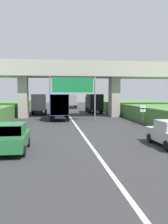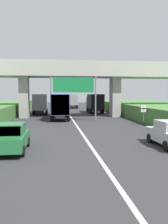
{
  "view_description": "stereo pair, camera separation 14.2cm",
  "coord_description": "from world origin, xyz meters",
  "px_view_note": "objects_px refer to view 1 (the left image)",
  "views": [
    {
      "loc": [
        -2.46,
        1.11,
        3.45
      ],
      "look_at": [
        0.0,
        20.08,
        2.0
      ],
      "focal_mm": 37.94,
      "sensor_mm": 36.0,
      "label": 1
    },
    {
      "loc": [
        -2.32,
        1.09,
        3.45
      ],
      "look_at": [
        0.0,
        20.08,
        2.0
      ],
      "focal_mm": 37.94,
      "sensor_mm": 36.0,
      "label": 2
    }
  ],
  "objects_px": {
    "truck_red": "(40,103)",
    "car_green": "(12,138)",
    "speed_limit_sign": "(143,112)",
    "truck_black": "(94,102)",
    "truck_blue": "(59,105)",
    "truck_yellow": "(71,100)",
    "overhead_highway_sign": "(73,88)"
  },
  "relations": [
    {
      "from": "car_green",
      "to": "truck_black",
      "type": "bearing_deg",
      "value": 71.0
    },
    {
      "from": "overhead_highway_sign",
      "to": "speed_limit_sign",
      "type": "distance_m",
      "value": 9.31
    },
    {
      "from": "truck_yellow",
      "to": "truck_black",
      "type": "height_order",
      "value": "same"
    },
    {
      "from": "truck_yellow",
      "to": "truck_black",
      "type": "relative_size",
      "value": 1.0
    },
    {
      "from": "truck_red",
      "to": "truck_yellow",
      "type": "distance_m",
      "value": 18.41
    },
    {
      "from": "overhead_highway_sign",
      "to": "speed_limit_sign",
      "type": "bearing_deg",
      "value": -33.72
    },
    {
      "from": "car_green",
      "to": "truck_yellow",
      "type": "bearing_deg",
      "value": 81.24
    },
    {
      "from": "speed_limit_sign",
      "to": "truck_blue",
      "type": "height_order",
      "value": "truck_blue"
    },
    {
      "from": "truck_black",
      "to": "speed_limit_sign",
      "type": "bearing_deg",
      "value": -82.14
    },
    {
      "from": "truck_blue",
      "to": "truck_red",
      "type": "bearing_deg",
      "value": 107.95
    },
    {
      "from": "truck_red",
      "to": "truck_blue",
      "type": "height_order",
      "value": "same"
    },
    {
      "from": "speed_limit_sign",
      "to": "truck_yellow",
      "type": "bearing_deg",
      "value": 99.32
    },
    {
      "from": "truck_black",
      "to": "car_green",
      "type": "relative_size",
      "value": 1.78
    },
    {
      "from": "speed_limit_sign",
      "to": "truck_yellow",
      "type": "distance_m",
      "value": 34.05
    },
    {
      "from": "speed_limit_sign",
      "to": "truck_black",
      "type": "relative_size",
      "value": 0.31
    },
    {
      "from": "truck_black",
      "to": "car_green",
      "type": "distance_m",
      "value": 30.36
    },
    {
      "from": "truck_yellow",
      "to": "truck_blue",
      "type": "height_order",
      "value": "same"
    },
    {
      "from": "speed_limit_sign",
      "to": "truck_red",
      "type": "bearing_deg",
      "value": 126.58
    },
    {
      "from": "speed_limit_sign",
      "to": "car_green",
      "type": "relative_size",
      "value": 0.54
    },
    {
      "from": "truck_red",
      "to": "car_green",
      "type": "xyz_separation_m",
      "value": [
        -0.14,
        -27.22,
        -1.08
      ]
    },
    {
      "from": "truck_yellow",
      "to": "truck_blue",
      "type": "bearing_deg",
      "value": -97.69
    },
    {
      "from": "truck_blue",
      "to": "car_green",
      "type": "relative_size",
      "value": 1.78
    },
    {
      "from": "overhead_highway_sign",
      "to": "truck_blue",
      "type": "bearing_deg",
      "value": 131.22
    },
    {
      "from": "overhead_highway_sign",
      "to": "speed_limit_sign",
      "type": "relative_size",
      "value": 2.64
    },
    {
      "from": "truck_black",
      "to": "truck_blue",
      "type": "distance_m",
      "value": 12.87
    },
    {
      "from": "truck_black",
      "to": "car_green",
      "type": "xyz_separation_m",
      "value": [
        -9.88,
        -28.69,
        -1.08
      ]
    },
    {
      "from": "speed_limit_sign",
      "to": "car_green",
      "type": "distance_m",
      "value": 16.4
    },
    {
      "from": "truck_red",
      "to": "car_green",
      "type": "height_order",
      "value": "truck_red"
    },
    {
      "from": "overhead_highway_sign",
      "to": "truck_blue",
      "type": "distance_m",
      "value": 3.46
    },
    {
      "from": "speed_limit_sign",
      "to": "truck_blue",
      "type": "xyz_separation_m",
      "value": [
        -9.12,
        6.9,
        0.46
      ]
    },
    {
      "from": "truck_black",
      "to": "truck_yellow",
      "type": "bearing_deg",
      "value": 100.97
    },
    {
      "from": "speed_limit_sign",
      "to": "car_green",
      "type": "xyz_separation_m",
      "value": [
        -12.35,
        -10.77,
        -0.62
      ]
    }
  ]
}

